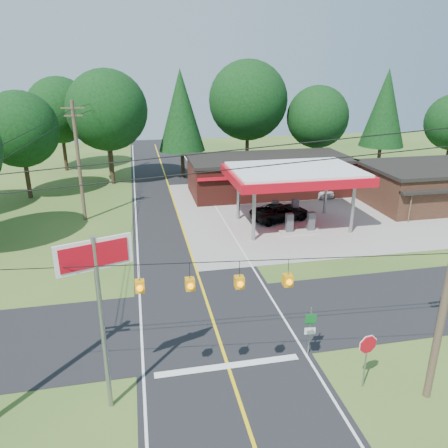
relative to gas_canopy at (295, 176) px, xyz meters
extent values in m
plane|color=#36591F|center=(-9.00, -13.00, -4.27)|extent=(120.00, 120.00, 0.00)
cube|color=black|center=(-9.00, -13.00, -4.26)|extent=(8.00, 120.00, 0.02)
cube|color=black|center=(-9.00, -13.00, -4.25)|extent=(70.00, 7.00, 0.02)
cube|color=yellow|center=(-9.00, -13.00, -4.24)|extent=(0.15, 110.00, 0.00)
cylinder|color=gray|center=(-4.00, -2.50, -2.17)|extent=(0.28, 0.28, 4.20)
cylinder|color=gray|center=(-4.00, 2.50, -2.17)|extent=(0.28, 0.28, 4.20)
cylinder|color=gray|center=(4.00, -2.50, -2.17)|extent=(0.28, 0.28, 4.20)
cylinder|color=gray|center=(4.00, 2.50, -2.17)|extent=(0.28, 0.28, 4.20)
cube|color=red|center=(0.00, 0.00, 0.08)|extent=(10.60, 7.40, 0.70)
cube|color=white|center=(0.00, 0.00, 0.48)|extent=(10.00, 7.00, 0.25)
cube|color=#9E9B93|center=(0.00, -1.80, -4.14)|extent=(3.20, 0.90, 0.22)
cube|color=#3F3F44|center=(-0.90, -1.80, -3.32)|extent=(0.55, 0.45, 1.50)
cube|color=#3F3F44|center=(0.90, -1.80, -3.32)|extent=(0.55, 0.45, 1.50)
cube|color=#9E9B93|center=(0.00, 1.80, -4.14)|extent=(3.20, 0.90, 0.22)
cube|color=#3F3F44|center=(-0.90, 1.80, -3.32)|extent=(0.55, 0.45, 1.50)
cube|color=#3F3F44|center=(0.90, 1.80, -3.32)|extent=(0.55, 0.45, 1.50)
cube|color=#541E18|center=(1.00, 10.00, -2.52)|extent=(16.00, 7.00, 3.50)
cube|color=black|center=(1.00, 10.00, -0.62)|extent=(16.40, 7.40, 0.30)
cube|color=red|center=(1.00, 6.40, -1.57)|extent=(16.00, 0.50, 0.25)
cylinder|color=#473828|center=(-17.00, 5.00, 0.73)|extent=(0.30, 0.30, 10.00)
cube|color=#473828|center=(-17.00, 5.00, 5.13)|extent=(1.80, 0.12, 0.12)
cube|color=#473828|center=(-17.00, 5.00, 4.53)|extent=(1.40, 0.12, 0.12)
cylinder|color=#473828|center=(-15.50, 22.00, 0.48)|extent=(0.30, 0.30, 9.50)
cube|color=orange|center=(-12.55, -18.70, 1.23)|extent=(0.32, 0.32, 0.42)
cube|color=orange|center=(-10.85, -18.90, 1.23)|extent=(0.32, 0.32, 0.42)
cube|color=orange|center=(-9.15, -19.10, 1.23)|extent=(0.32, 0.32, 0.42)
cube|color=orange|center=(-7.45, -19.30, 1.23)|extent=(0.32, 0.32, 0.42)
cylinder|color=#332316|center=(-23.00, 13.00, -2.29)|extent=(0.44, 0.44, 3.96)
sphere|color=black|center=(-23.00, 13.00, 2.55)|extent=(7.26, 7.26, 7.26)
cylinder|color=#332316|center=(-15.00, 17.00, -1.93)|extent=(0.44, 0.44, 4.68)
sphere|color=black|center=(-15.00, 17.00, 3.79)|extent=(8.58, 8.58, 8.58)
cylinder|color=#332316|center=(-7.00, 18.00, -2.11)|extent=(0.44, 0.44, 4.32)
cone|color=black|center=(-7.00, 18.00, 3.53)|extent=(5.28, 5.28, 9.00)
cylinder|color=#332316|center=(1.00, 19.00, -1.75)|extent=(0.44, 0.44, 5.04)
sphere|color=black|center=(1.00, 19.00, 4.41)|extent=(9.24, 9.24, 9.24)
cylinder|color=#332316|center=(9.00, 17.00, -2.29)|extent=(0.44, 0.44, 3.96)
sphere|color=black|center=(9.00, 17.00, 2.55)|extent=(7.26, 7.26, 7.26)
cylinder|color=#332316|center=(17.00, 16.00, -2.11)|extent=(0.44, 0.44, 4.32)
cone|color=black|center=(17.00, 16.00, 3.53)|extent=(5.28, 5.28, 9.00)
cylinder|color=#332316|center=(25.00, 14.00, -2.47)|extent=(0.44, 0.44, 3.60)
cylinder|color=#332316|center=(-21.00, 25.00, -2.11)|extent=(0.44, 0.44, 4.32)
sphere|color=black|center=(-21.00, 25.00, 3.17)|extent=(7.92, 7.92, 7.92)
imported|color=black|center=(-0.50, 1.50, -3.55)|extent=(6.27, 6.27, 1.44)
imported|color=white|center=(5.58, 8.00, -3.57)|extent=(4.94, 4.94, 1.40)
cylinder|color=gray|center=(-14.00, -18.00, -0.69)|extent=(0.18, 0.18, 7.15)
cube|color=white|center=(-14.00, -18.00, 2.23)|extent=(2.54, 0.93, 1.12)
cube|color=red|center=(-14.00, -18.05, 2.23)|extent=(2.23, 0.80, 0.87)
cylinder|color=gray|center=(-3.79, -19.00, -3.07)|extent=(0.07, 0.07, 2.39)
cylinder|color=gray|center=(-5.20, -16.50, -3.03)|extent=(0.06, 0.06, 2.47)
cube|color=#0C591E|center=(-5.20, -16.54, -2.36)|extent=(0.51, 0.09, 0.51)
cube|color=white|center=(-5.20, -16.54, -2.98)|extent=(0.51, 0.09, 0.34)
camera|label=1|loc=(-12.40, -32.27, 8.34)|focal=35.00mm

